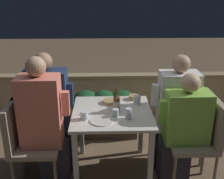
% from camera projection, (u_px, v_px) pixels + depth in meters
% --- Properties ---
extents(ground_plane, '(16.00, 16.00, 0.00)m').
position_uv_depth(ground_plane, '(112.00, 171.00, 3.18)').
color(ground_plane, '#7A6047').
extents(parapet_wall, '(9.00, 0.18, 0.63)m').
position_uv_depth(parapet_wall, '(109.00, 93.00, 4.54)').
color(parapet_wall, tan).
rests_on(parapet_wall, ground_plane).
extents(dining_table, '(0.82, 0.83, 0.74)m').
position_uv_depth(dining_table, '(112.00, 121.00, 2.95)').
color(dining_table, silver).
rests_on(dining_table, ground_plane).
extents(planter_hedge, '(0.89, 0.47, 0.64)m').
position_uv_depth(planter_hedge, '(104.00, 110.00, 3.83)').
color(planter_hedge, brown).
rests_on(planter_hedge, ground_plane).
extents(chair_left_near, '(0.48, 0.47, 0.92)m').
position_uv_depth(chair_left_near, '(25.00, 136.00, 2.81)').
color(chair_left_near, gray).
rests_on(chair_left_near, ground_plane).
extents(person_coral_top, '(0.48, 0.26, 1.37)m').
position_uv_depth(person_coral_top, '(45.00, 124.00, 2.76)').
color(person_coral_top, '#282833').
rests_on(person_coral_top, ground_plane).
extents(chair_left_far, '(0.48, 0.47, 0.92)m').
position_uv_depth(chair_left_far, '(33.00, 123.00, 3.07)').
color(chair_left_far, gray).
rests_on(chair_left_far, ground_plane).
extents(person_navy_jumper, '(0.51, 0.26, 1.34)m').
position_uv_depth(person_navy_jumper, '(51.00, 113.00, 3.04)').
color(person_navy_jumper, '#282833').
rests_on(person_navy_jumper, ground_plane).
extents(chair_right_near, '(0.48, 0.47, 0.92)m').
position_uv_depth(chair_right_near, '(202.00, 133.00, 2.87)').
color(chair_right_near, gray).
rests_on(chair_right_near, ground_plane).
extents(person_green_blouse, '(0.50, 0.26, 1.19)m').
position_uv_depth(person_green_blouse, '(182.00, 129.00, 2.85)').
color(person_green_blouse, '#282833').
rests_on(person_green_blouse, ground_plane).
extents(chair_right_far, '(0.48, 0.47, 0.92)m').
position_uv_depth(chair_right_far, '(192.00, 121.00, 3.11)').
color(chair_right_far, gray).
rests_on(chair_right_far, ground_plane).
extents(person_white_polo, '(0.49, 0.26, 1.31)m').
position_uv_depth(person_white_polo, '(174.00, 113.00, 3.07)').
color(person_white_polo, '#282833').
rests_on(person_white_polo, ground_plane).
extents(beer_bottle, '(0.07, 0.07, 0.26)m').
position_uv_depth(beer_bottle, '(117.00, 103.00, 2.88)').
color(beer_bottle, brown).
rests_on(beer_bottle, dining_table).
extents(plate_0, '(0.23, 0.23, 0.01)m').
position_uv_depth(plate_0, '(102.00, 121.00, 2.71)').
color(plate_0, silver).
rests_on(plate_0, dining_table).
extents(bowl_0, '(0.11, 0.11, 0.05)m').
position_uv_depth(bowl_0, '(134.00, 97.00, 3.21)').
color(bowl_0, tan).
rests_on(bowl_0, dining_table).
extents(bowl_1, '(0.16, 0.16, 0.04)m').
position_uv_depth(bowl_1, '(110.00, 101.00, 3.11)').
color(bowl_1, tan).
rests_on(bowl_1, dining_table).
extents(glass_cup_0, '(0.06, 0.06, 0.11)m').
position_uv_depth(glass_cup_0, '(128.00, 114.00, 2.74)').
color(glass_cup_0, silver).
rests_on(glass_cup_0, dining_table).
extents(glass_cup_1, '(0.08, 0.08, 0.10)m').
position_uv_depth(glass_cup_1, '(137.00, 100.00, 3.06)').
color(glass_cup_1, silver).
rests_on(glass_cup_1, dining_table).
extents(glass_cup_2, '(0.08, 0.08, 0.08)m').
position_uv_depth(glass_cup_2, '(84.00, 115.00, 2.73)').
color(glass_cup_2, silver).
rests_on(glass_cup_2, dining_table).
extents(glass_cup_3, '(0.06, 0.06, 0.09)m').
position_uv_depth(glass_cup_3, '(116.00, 113.00, 2.78)').
color(glass_cup_3, silver).
rests_on(glass_cup_3, dining_table).
extents(fork_0, '(0.13, 0.13, 0.01)m').
position_uv_depth(fork_0, '(125.00, 106.00, 3.03)').
color(fork_0, silver).
rests_on(fork_0, dining_table).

